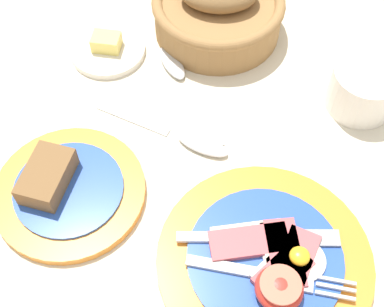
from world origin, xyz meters
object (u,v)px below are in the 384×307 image
object	(u,v)px
breakfast_plate	(268,261)
teaspoon_near_cup	(180,76)
teaspoon_by_saucer	(184,138)
sugar_cup	(364,87)
butter_dish	(108,48)
bread_plate	(66,189)
bread_basket	(218,10)

from	to	relation	value
breakfast_plate	teaspoon_near_cup	distance (m)	0.30
teaspoon_by_saucer	teaspoon_near_cup	world-z (taller)	same
breakfast_plate	sugar_cup	size ratio (longest dim) A/B	2.67
butter_dish	bread_plate	bearing A→B (deg)	-76.81
butter_dish	sugar_cup	bearing A→B (deg)	4.86
bread_plate	teaspoon_by_saucer	xyz separation A→B (m)	(0.11, 0.13, -0.01)
sugar_cup	bread_basket	xyz separation A→B (m)	(-0.23, 0.07, 0.01)
teaspoon_near_cup	bread_plate	bearing A→B (deg)	119.24
sugar_cup	bread_basket	size ratio (longest dim) A/B	0.47
teaspoon_by_saucer	teaspoon_near_cup	distance (m)	0.11
bread_plate	teaspoon_near_cup	world-z (taller)	bread_plate
bread_plate	sugar_cup	bearing A→B (deg)	40.63
teaspoon_near_cup	sugar_cup	bearing A→B (deg)	-125.51
bread_basket	teaspoon_near_cup	world-z (taller)	bread_basket
bread_plate	teaspoon_by_saucer	size ratio (longest dim) A/B	0.96
breakfast_plate	bread_basket	size ratio (longest dim) A/B	1.26
bread_plate	bread_basket	xyz separation A→B (m)	(0.08, 0.33, 0.03)
bread_basket	butter_dish	distance (m)	0.17
breakfast_plate	sugar_cup	xyz separation A→B (m)	(0.05, 0.27, 0.02)
butter_dish	teaspoon_near_cup	size ratio (longest dim) A/B	0.73
sugar_cup	breakfast_plate	bearing A→B (deg)	-101.14
bread_basket	teaspoon_by_saucer	xyz separation A→B (m)	(0.03, -0.21, -0.03)
breakfast_plate	butter_dish	world-z (taller)	breakfast_plate
sugar_cup	butter_dish	world-z (taller)	sugar_cup
bread_plate	sugar_cup	xyz separation A→B (m)	(0.31, 0.27, 0.02)
sugar_cup	bread_basket	distance (m)	0.24
bread_basket	teaspoon_by_saucer	bearing A→B (deg)	-83.08
bread_plate	teaspoon_near_cup	size ratio (longest dim) A/B	1.24
bread_plate	teaspoon_by_saucer	distance (m)	0.16
sugar_cup	butter_dish	size ratio (longest dim) A/B	0.83
sugar_cup	bread_plate	bearing A→B (deg)	-139.37
bread_plate	sugar_cup	world-z (taller)	sugar_cup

